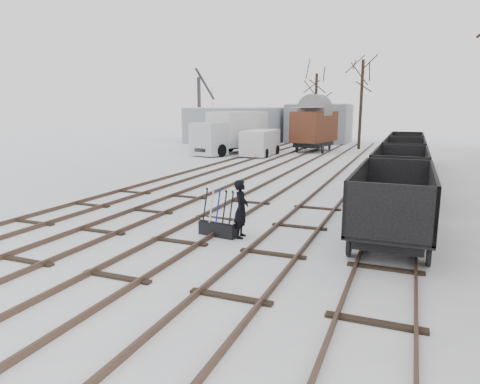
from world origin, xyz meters
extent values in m
plane|color=white|center=(0.00, 0.00, 0.00)|extent=(120.00, 120.00, 0.00)
cube|color=black|center=(-6.72, 14.00, 0.07)|extent=(0.07, 52.00, 0.15)
cube|color=black|center=(-5.28, 14.00, 0.07)|extent=(0.07, 52.00, 0.15)
cube|color=black|center=(-6.00, 2.00, 0.03)|extent=(1.90, 0.20, 0.08)
cube|color=black|center=(-3.72, 14.00, 0.07)|extent=(0.07, 52.00, 0.15)
cube|color=black|center=(-2.28, 14.00, 0.07)|extent=(0.07, 52.00, 0.15)
cube|color=black|center=(-3.00, 2.00, 0.03)|extent=(1.90, 0.20, 0.08)
cube|color=black|center=(-0.72, 14.00, 0.07)|extent=(0.07, 52.00, 0.15)
cube|color=black|center=(0.72, 14.00, 0.07)|extent=(0.07, 52.00, 0.15)
cube|color=black|center=(0.00, 2.00, 0.03)|extent=(1.90, 0.20, 0.08)
cube|color=black|center=(2.28, 14.00, 0.07)|extent=(0.07, 52.00, 0.15)
cube|color=black|center=(3.72, 14.00, 0.07)|extent=(0.07, 52.00, 0.15)
cube|color=black|center=(3.00, 2.00, 0.03)|extent=(1.90, 0.20, 0.08)
cube|color=black|center=(5.28, 14.00, 0.07)|extent=(0.07, 52.00, 0.15)
cube|color=black|center=(6.72, 14.00, 0.07)|extent=(0.07, 52.00, 0.15)
cube|color=black|center=(6.00, 2.00, 0.03)|extent=(1.90, 0.20, 0.08)
cube|color=gray|center=(-13.00, 36.00, 2.00)|extent=(10.00, 8.00, 4.00)
cube|color=white|center=(-13.00, 36.00, 4.05)|extent=(9.80, 7.84, 0.10)
cube|color=gray|center=(-4.00, 40.00, 2.20)|extent=(7.00, 6.00, 4.40)
cube|color=white|center=(-4.00, 40.00, 4.45)|extent=(6.86, 5.88, 0.10)
cube|color=black|center=(0.81, 1.11, 0.22)|extent=(1.35, 0.64, 0.44)
cube|color=black|center=(0.81, 1.11, 0.46)|extent=(1.33, 0.52, 0.06)
cube|color=white|center=(0.81, 1.11, 0.50)|extent=(1.28, 0.47, 0.03)
cylinder|color=black|center=(0.32, 1.20, 0.95)|extent=(0.10, 0.32, 1.08)
cylinder|color=silver|center=(0.57, 1.15, 0.95)|extent=(0.10, 0.32, 1.08)
cylinder|color=#0C179E|center=(0.81, 1.11, 0.95)|extent=(0.10, 0.32, 1.08)
cylinder|color=black|center=(1.06, 1.07, 0.95)|extent=(0.10, 0.32, 1.08)
cylinder|color=black|center=(1.31, 1.02, 0.95)|extent=(0.10, 0.32, 1.08)
imported|color=black|center=(1.56, 1.21, 0.93)|extent=(0.55, 0.74, 1.85)
cube|color=black|center=(6.00, 2.51, 0.60)|extent=(1.77, 4.87, 0.37)
cube|color=black|center=(6.00, 2.51, 0.78)|extent=(2.22, 5.54, 0.11)
cube|color=black|center=(4.94, 2.51, 1.52)|extent=(0.09, 5.54, 1.48)
cube|color=black|center=(7.06, 2.51, 1.52)|extent=(0.09, 5.54, 1.48)
cube|color=white|center=(6.00, 2.51, 0.88)|extent=(1.99, 5.32, 0.06)
cylinder|color=black|center=(4.98, 0.74, 0.32)|extent=(0.11, 0.65, 0.65)
cylinder|color=black|center=(7.02, 4.28, 0.32)|extent=(0.11, 0.65, 0.65)
cube|color=black|center=(6.00, 8.91, 0.60)|extent=(1.77, 4.87, 0.37)
cube|color=black|center=(6.00, 8.91, 0.78)|extent=(2.22, 5.54, 0.11)
cube|color=black|center=(4.94, 8.91, 1.52)|extent=(0.09, 5.54, 1.48)
cube|color=black|center=(7.06, 8.91, 1.52)|extent=(0.09, 5.54, 1.48)
cube|color=white|center=(6.00, 8.91, 0.88)|extent=(1.99, 5.32, 0.06)
cylinder|color=black|center=(4.98, 7.14, 0.32)|extent=(0.11, 0.65, 0.65)
cylinder|color=black|center=(7.02, 10.68, 0.32)|extent=(0.11, 0.65, 0.65)
cube|color=black|center=(6.00, 15.31, 0.60)|extent=(1.77, 4.87, 0.37)
cube|color=black|center=(6.00, 15.31, 0.78)|extent=(2.22, 5.54, 0.11)
cube|color=black|center=(4.94, 15.31, 1.52)|extent=(0.09, 5.54, 1.48)
cube|color=black|center=(7.06, 15.31, 1.52)|extent=(0.09, 5.54, 1.48)
cube|color=white|center=(6.00, 15.31, 0.88)|extent=(1.99, 5.32, 0.06)
cylinder|color=black|center=(4.98, 13.54, 0.32)|extent=(0.11, 0.65, 0.65)
cylinder|color=black|center=(7.02, 17.08, 0.32)|extent=(0.11, 0.65, 0.65)
cube|color=black|center=(6.00, 21.71, 0.60)|extent=(1.77, 4.87, 0.37)
cube|color=black|center=(6.00, 21.71, 0.78)|extent=(2.22, 5.54, 0.11)
cube|color=black|center=(4.94, 21.71, 1.52)|extent=(0.09, 5.54, 1.48)
cube|color=black|center=(7.06, 21.71, 1.52)|extent=(0.09, 5.54, 1.48)
cube|color=white|center=(6.00, 21.71, 0.88)|extent=(1.99, 5.32, 0.06)
cylinder|color=black|center=(4.98, 19.94, 0.32)|extent=(0.11, 0.65, 0.65)
cylinder|color=black|center=(7.02, 23.48, 0.32)|extent=(0.11, 0.65, 0.65)
cube|color=black|center=(-2.26, 29.33, 0.70)|extent=(2.97, 5.05, 0.43)
cube|color=#502618|center=(-2.26, 29.33, 2.31)|extent=(3.61, 5.79, 2.80)
cube|color=white|center=(-2.26, 29.33, 4.09)|extent=(3.30, 5.47, 0.04)
cylinder|color=black|center=(-3.44, 27.60, 0.38)|extent=(0.13, 0.75, 0.75)
cylinder|color=black|center=(-1.08, 31.05, 0.38)|extent=(0.13, 0.75, 0.75)
cube|color=black|center=(-8.71, 24.62, 0.59)|extent=(3.67, 8.24, 0.32)
cube|color=#B4BABE|center=(-8.71, 21.59, 1.46)|extent=(3.12, 2.83, 2.70)
cube|color=silver|center=(-8.71, 25.48, 2.16)|extent=(4.25, 6.17, 3.03)
cube|color=white|center=(-8.71, 25.48, 3.70)|extent=(4.16, 6.05, 0.04)
cylinder|color=black|center=(-9.90, 21.81, 0.54)|extent=(0.32, 1.08, 1.08)
cylinder|color=black|center=(-7.52, 27.65, 0.54)|extent=(0.32, 1.08, 1.08)
cube|color=silver|center=(-5.72, 23.89, 1.12)|extent=(2.25, 4.99, 2.02)
cube|color=white|center=(-5.72, 23.89, 2.16)|extent=(2.19, 4.88, 0.04)
cylinder|color=black|center=(-6.73, 22.32, 0.39)|extent=(0.25, 0.79, 0.79)
cylinder|color=black|center=(-4.71, 25.46, 0.39)|extent=(0.25, 0.79, 0.79)
cube|color=#2A2A2E|center=(-16.75, 33.96, 0.37)|extent=(1.70, 1.70, 0.75)
cylinder|color=#2A2A2E|center=(-16.75, 33.96, 3.74)|extent=(0.41, 0.41, 7.49)
cylinder|color=#2A2A2E|center=(-16.75, 35.64, 6.74)|extent=(0.32, 4.76, 3.45)
cylinder|color=black|center=(-16.75, 37.61, 4.49)|extent=(0.04, 0.04, 4.21)
cylinder|color=black|center=(-3.47, 35.25, 3.80)|extent=(0.30, 0.30, 7.59)
cylinder|color=black|center=(1.46, 33.08, 4.30)|extent=(0.30, 0.30, 8.60)
camera|label=1|loc=(6.41, -10.92, 4.05)|focal=32.00mm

